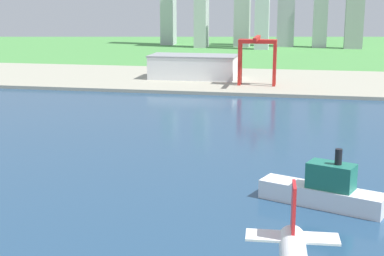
% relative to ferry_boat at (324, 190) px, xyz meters
% --- Properties ---
extents(ground_plane, '(2400.00, 2400.00, 0.00)m').
position_rel_ferry_boat_xyz_m(ground_plane, '(-29.72, 87.97, -5.51)').
color(ground_plane, '#4A8F45').
extents(water_bay, '(840.00, 360.00, 0.15)m').
position_rel_ferry_boat_xyz_m(water_bay, '(-29.72, 27.97, -5.43)').
color(water_bay, navy).
rests_on(water_bay, ground).
extents(industrial_pier, '(840.00, 140.00, 2.50)m').
position_rel_ferry_boat_xyz_m(industrial_pier, '(-29.72, 277.97, -4.26)').
color(industrial_pier, '#A19E8B').
rests_on(industrial_pier, ground).
extents(ferry_boat, '(41.49, 23.64, 19.79)m').
position_rel_ferry_boat_xyz_m(ferry_boat, '(0.00, 0.00, 0.00)').
color(ferry_boat, white).
rests_on(ferry_boat, water_bay).
extents(port_crane_red, '(28.18, 36.72, 36.70)m').
position_rel_ferry_boat_xyz_m(port_crane_red, '(-42.40, 244.80, 23.76)').
color(port_crane_red, red).
rests_on(port_crane_red, industrial_pier).
extents(warehouse_main, '(69.91, 34.09, 19.01)m').
position_rel_ferry_boat_xyz_m(warehouse_main, '(-96.30, 273.43, 6.52)').
color(warehouse_main, white).
rests_on(warehouse_main, industrial_pier).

